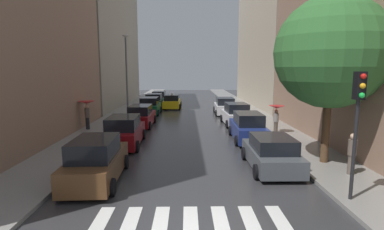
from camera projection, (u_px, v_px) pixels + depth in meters
The scene contains 24 objects.
ground_plane at pixel (188, 113), 31.48m from camera, with size 28.00×72.00×0.04m, color #313133.
sidewalk_left at pixel (126, 112), 31.36m from camera, with size 3.00×72.00×0.15m, color gray.
sidewalk_right at pixel (250, 112), 31.58m from camera, with size 3.00×72.00×0.15m, color gray.
crosswalk_stripes at pixel (191, 224), 8.86m from camera, with size 5.85×2.20×0.01m.
building_left_mid at pixel (100, 36), 37.64m from camera, with size 6.00×21.92×17.36m, color #9E9384.
building_right_near at pixel (382, 41), 17.03m from camera, with size 6.00×20.96×12.18m, color #8C6B56.
building_right_mid at pixel (277, 14), 36.86m from camera, with size 6.00×20.29×22.53m, color #B2A38C.
parked_car_left_nearest at pixel (96, 161), 12.11m from camera, with size 2.15×4.58×1.82m.
parked_car_left_second at pixel (124, 132), 17.90m from camera, with size 2.21×4.71×1.78m.
parked_car_left_third at pixel (141, 116), 24.05m from camera, with size 2.11×4.62×1.70m.
parked_car_left_fourth at pixel (150, 106), 30.37m from camera, with size 2.17×4.07×1.75m.
parked_car_left_fifth at pixel (154, 101), 35.60m from camera, with size 2.23×4.08×1.70m.
parked_car_left_sixth at pixel (159, 97), 40.80m from camera, with size 2.08×4.47×1.61m.
parked_car_right_nearest at pixel (271, 153), 13.67m from camera, with size 2.15×4.18×1.55m.
parked_car_right_second at pixel (248, 128), 19.17m from camera, with size 2.06×4.51×1.81m.
parked_car_right_third at pixel (236, 115), 24.53m from camera, with size 2.21×4.31×1.82m.
parked_car_right_fourth at pixel (225, 107), 30.43m from camera, with size 2.17×4.26×1.72m.
taxi_midroad at pixel (172, 102), 35.22m from camera, with size 2.18×4.41×1.81m.
pedestrian_foreground at pixel (87, 108), 21.94m from camera, with size 1.16×1.16×2.09m.
pedestrian_near_tree at pixel (352, 153), 12.51m from camera, with size 0.36×0.36×1.75m.
pedestrian_by_kerb at pixel (276, 113), 20.68m from camera, with size 1.06×1.06×1.91m.
street_tree_right at pixel (331, 53), 13.58m from camera, with size 5.09×5.09×7.67m.
traffic_light_right_corner at pixel (358, 108), 9.73m from camera, with size 0.30×0.42×4.30m.
lamp_post_left at pixel (127, 71), 27.05m from camera, with size 0.60×0.28×7.47m.
Camera 1 is at (-0.10, -7.16, 4.51)m, focal length 28.08 mm.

